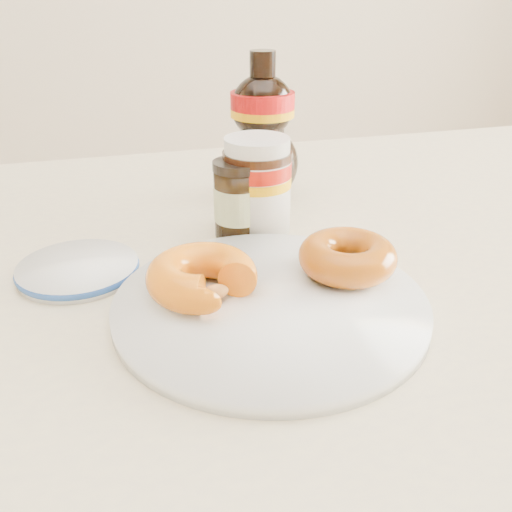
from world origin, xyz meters
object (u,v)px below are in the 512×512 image
object	(u,v)px
syrup_bottle	(262,128)
blue_rim_saucer	(78,269)
plate	(270,304)
donut_bitten	(202,276)
nutella_jar	(257,182)
donut_whole	(347,257)
dining_table	(290,313)
dark_jar	(238,200)

from	to	relation	value
syrup_bottle	blue_rim_saucer	world-z (taller)	syrup_bottle
plate	blue_rim_saucer	size ratio (longest dim) A/B	2.30
donut_bitten	syrup_bottle	world-z (taller)	syrup_bottle
blue_rim_saucer	nutella_jar	bearing A→B (deg)	16.40
donut_whole	nutella_jar	world-z (taller)	nutella_jar
donut_whole	blue_rim_saucer	xyz separation A→B (m)	(-0.26, 0.10, -0.03)
nutella_jar	dining_table	bearing A→B (deg)	-72.99
dining_table	blue_rim_saucer	bearing A→B (deg)	178.01
dark_jar	blue_rim_saucer	world-z (taller)	dark_jar
nutella_jar	dark_jar	xyz separation A→B (m)	(-0.03, -0.01, -0.02)
donut_whole	nutella_jar	size ratio (longest dim) A/B	0.85
donut_bitten	dining_table	bearing A→B (deg)	60.05
syrup_bottle	donut_bitten	bearing A→B (deg)	-116.73
dining_table	donut_bitten	bearing A→B (deg)	-143.06
plate	donut_whole	world-z (taller)	donut_whole
dark_jar	dining_table	bearing A→B (deg)	-52.48
donut_bitten	donut_whole	world-z (taller)	donut_bitten
dining_table	nutella_jar	distance (m)	0.16
plate	dining_table	bearing A→B (deg)	62.16
donut_whole	dark_jar	xyz separation A→B (m)	(-0.08, 0.15, 0.01)
dining_table	dark_jar	distance (m)	0.15
plate	syrup_bottle	distance (m)	0.32
dining_table	nutella_jar	bearing A→B (deg)	107.01
plate	dark_jar	world-z (taller)	dark_jar
plate	blue_rim_saucer	bearing A→B (deg)	144.28
nutella_jar	blue_rim_saucer	world-z (taller)	nutella_jar
donut_bitten	syrup_bottle	xyz separation A→B (m)	(0.14, 0.27, 0.07)
donut_bitten	dark_jar	bearing A→B (deg)	87.67
dining_table	syrup_bottle	xyz separation A→B (m)	(0.02, 0.18, 0.18)
nutella_jar	syrup_bottle	size ratio (longest dim) A/B	0.58
plate	donut_whole	xyz separation A→B (m)	(0.09, 0.03, 0.02)
plate	donut_bitten	world-z (taller)	donut_bitten
donut_bitten	donut_whole	size ratio (longest dim) A/B	1.06
plate	blue_rim_saucer	xyz separation A→B (m)	(-0.17, 0.13, -0.00)
donut_bitten	dark_jar	world-z (taller)	dark_jar
plate	blue_rim_saucer	world-z (taller)	plate
plate	donut_whole	bearing A→B (deg)	18.08
dining_table	plate	xyz separation A→B (m)	(-0.06, -0.12, 0.09)
donut_whole	syrup_bottle	bearing A→B (deg)	92.27
dining_table	donut_bitten	distance (m)	0.19
dining_table	blue_rim_saucer	size ratio (longest dim) A/B	10.89
syrup_bottle	donut_whole	bearing A→B (deg)	-87.73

